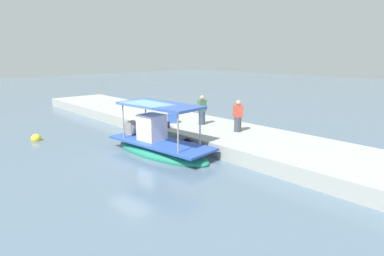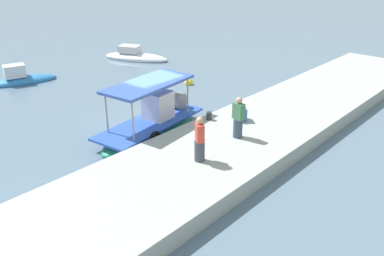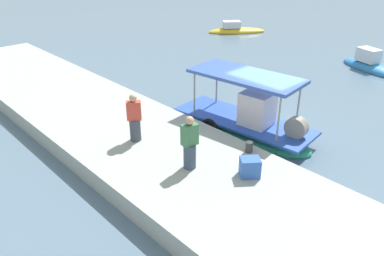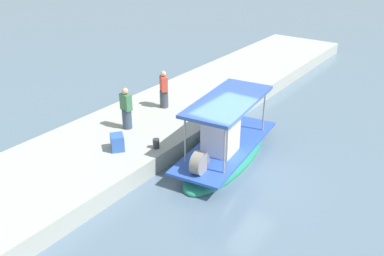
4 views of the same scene
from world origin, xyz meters
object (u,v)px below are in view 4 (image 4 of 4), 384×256
Objects in this scene: mooring_bollard at (156,144)px; cargo_crate at (117,142)px; main_fishing_boat at (225,150)px; fisherman_near_bollard at (164,91)px; fisherman_by_crate at (126,110)px.

cargo_crate is at bearing -50.16° from mooring_bollard.
mooring_bollard is at bearing -47.70° from main_fishing_boat.
fisherman_by_crate reaches higher than fisherman_near_bollard.
fisherman_near_bollard is (-1.47, -4.11, 1.02)m from main_fishing_boat.
fisherman_near_bollard is at bearing -145.51° from mooring_bollard.
cargo_crate is (1.54, 0.97, -0.49)m from fisherman_by_crate.
main_fishing_boat is 4.21m from fisherman_by_crate.
fisherman_by_crate reaches higher than mooring_bollard.
cargo_crate is (2.62, -2.97, 0.54)m from main_fishing_boat.
mooring_bollard is 0.63× the size of cargo_crate.
cargo_crate is at bearing 15.45° from fisherman_near_bollard.
fisherman_near_bollard is 3.93m from mooring_bollard.
fisherman_by_crate is at bearing -107.63° from mooring_bollard.
mooring_bollard is (3.20, 2.20, -0.59)m from fisherman_near_bollard.
main_fishing_boat is 3.55× the size of fisherman_near_bollard.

